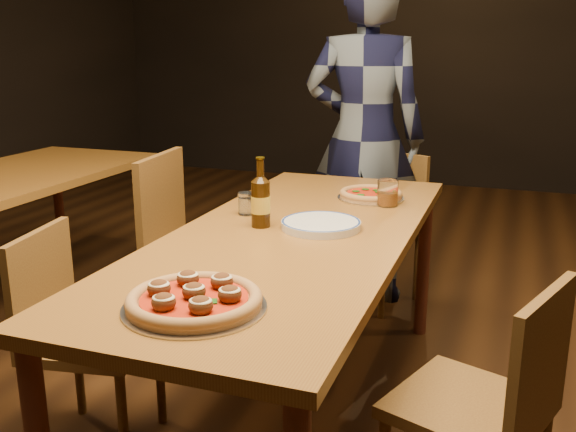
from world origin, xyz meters
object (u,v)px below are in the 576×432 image
(plate_stack, at_px, (321,225))
(pizza_meatball, at_px, (194,299))
(diner, at_px, (364,138))
(table_main, at_px, (293,251))
(pizza_margherita, at_px, (371,194))
(chair_main_sw, at_px, (207,254))
(water_glass, at_px, (247,203))
(beer_bottle, at_px, (261,203))
(amber_glass, at_px, (388,193))
(chair_main_nw, at_px, (94,338))
(chair_main_e, at_px, (469,404))
(chair_end, at_px, (376,227))

(plate_stack, bearing_deg, pizza_meatball, -96.31)
(diner, bearing_deg, table_main, 87.11)
(pizza_margherita, bearing_deg, plate_stack, -97.36)
(pizza_margherita, xyz_separation_m, diner, (-0.21, 0.75, 0.13))
(chair_main_sw, bearing_deg, water_glass, -133.42)
(chair_main_sw, bearing_deg, diner, -32.98)
(table_main, bearing_deg, water_glass, 145.92)
(chair_main_sw, bearing_deg, pizza_meatball, -160.55)
(pizza_meatball, bearing_deg, water_glass, 105.11)
(beer_bottle, bearing_deg, water_glass, 129.07)
(chair_main_sw, distance_m, diner, 1.14)
(chair_main_sw, relative_size, amber_glass, 9.14)
(table_main, bearing_deg, beer_bottle, 169.40)
(chair_main_nw, bearing_deg, plate_stack, -66.86)
(chair_main_e, bearing_deg, pizza_meatball, -41.89)
(table_main, bearing_deg, chair_end, 88.67)
(table_main, xyz_separation_m, amber_glass, (0.24, 0.48, 0.12))
(chair_main_sw, relative_size, chair_end, 1.14)
(beer_bottle, bearing_deg, diner, 87.00)
(chair_main_sw, bearing_deg, plate_stack, -123.23)
(water_glass, xyz_separation_m, amber_glass, (0.48, 0.32, 0.01))
(chair_main_nw, height_order, pizza_margherita, chair_main_nw)
(chair_main_nw, distance_m, chair_main_sw, 0.76)
(pizza_margherita, bearing_deg, chair_main_e, -62.11)
(chair_end, height_order, pizza_meatball, chair_end)
(water_glass, bearing_deg, chair_end, 76.03)
(table_main, distance_m, plate_stack, 0.14)
(table_main, xyz_separation_m, chair_main_nw, (-0.60, -0.36, -0.27))
(chair_main_sw, xyz_separation_m, pizza_meatball, (0.53, -1.11, 0.29))
(chair_main_nw, bearing_deg, amber_glass, -54.20)
(chair_main_e, height_order, diner, diner)
(chair_main_sw, relative_size, pizza_meatball, 2.67)
(chair_main_e, relative_size, diner, 0.46)
(chair_main_nw, height_order, beer_bottle, beer_bottle)
(beer_bottle, bearing_deg, chair_main_sw, 138.25)
(chair_end, distance_m, beer_bottle, 1.33)
(chair_end, height_order, pizza_margherita, chair_end)
(table_main, xyz_separation_m, water_glass, (-0.25, 0.17, 0.11))
(table_main, relative_size, chair_main_nw, 2.44)
(plate_stack, distance_m, beer_bottle, 0.23)
(chair_main_e, height_order, water_glass, water_glass)
(pizza_margherita, distance_m, water_glass, 0.57)
(chair_main_sw, relative_size, beer_bottle, 3.90)
(chair_main_sw, relative_size, diner, 0.54)
(plate_stack, relative_size, amber_glass, 2.69)
(plate_stack, bearing_deg, chair_main_nw, -147.21)
(pizza_margherita, bearing_deg, beer_bottle, -116.39)
(chair_main_sw, height_order, diner, diner)
(chair_main_sw, relative_size, plate_stack, 3.40)
(chair_main_e, xyz_separation_m, beer_bottle, (-0.78, 0.39, 0.42))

